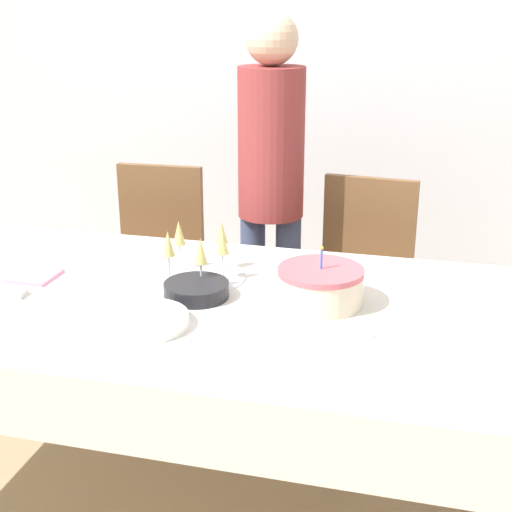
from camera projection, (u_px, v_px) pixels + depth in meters
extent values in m
plane|color=tan|center=(193.00, 496.00, 2.54)|extent=(12.00, 12.00, 0.00)
cube|color=silver|center=(301.00, 63.00, 3.79)|extent=(8.00, 0.05, 2.70)
cube|color=silver|center=(186.00, 302.00, 2.29)|extent=(2.07, 1.08, 0.03)
cube|color=silver|center=(187.00, 327.00, 2.32)|extent=(2.10, 1.11, 0.21)
cylinder|color=brown|center=(13.00, 318.00, 3.08)|extent=(0.06, 0.06, 0.74)
cylinder|color=brown|center=(484.00, 374.00, 2.63)|extent=(0.06, 0.06, 0.74)
cube|color=brown|center=(150.00, 287.00, 3.22)|extent=(0.43, 0.43, 0.04)
cube|color=brown|center=(161.00, 218.00, 3.31)|extent=(0.40, 0.05, 0.50)
cylinder|color=brown|center=(177.00, 355.00, 3.10)|extent=(0.04, 0.04, 0.42)
cylinder|color=brown|center=(100.00, 347.00, 3.17)|extent=(0.04, 0.04, 0.42)
cylinder|color=brown|center=(201.00, 321.00, 3.43)|extent=(0.04, 0.04, 0.42)
cylinder|color=brown|center=(130.00, 314.00, 3.50)|extent=(0.04, 0.04, 0.42)
cube|color=brown|center=(356.00, 308.00, 3.00)|extent=(0.46, 0.46, 0.04)
cube|color=brown|center=(369.00, 234.00, 3.08)|extent=(0.40, 0.07, 0.50)
cylinder|color=brown|center=(388.00, 384.00, 2.86)|extent=(0.04, 0.04, 0.42)
cylinder|color=brown|center=(302.00, 369.00, 2.98)|extent=(0.04, 0.04, 0.42)
cylinder|color=brown|center=(402.00, 346.00, 3.18)|extent=(0.04, 0.04, 0.42)
cylinder|color=brown|center=(324.00, 334.00, 3.30)|extent=(0.04, 0.04, 0.42)
cylinder|color=beige|center=(320.00, 289.00, 2.22)|extent=(0.26, 0.26, 0.10)
cylinder|color=#D15B66|center=(321.00, 271.00, 2.20)|extent=(0.27, 0.27, 0.02)
cylinder|color=#3F72D8|center=(321.00, 259.00, 2.19)|extent=(0.01, 0.01, 0.06)
sphere|color=#F9CC4C|center=(322.00, 248.00, 2.17)|extent=(0.01, 0.01, 0.01)
cylinder|color=silver|center=(197.00, 277.00, 2.44)|extent=(0.33, 0.33, 0.01)
cylinder|color=silver|center=(223.00, 278.00, 2.42)|extent=(0.05, 0.05, 0.00)
cylinder|color=silver|center=(223.00, 265.00, 2.41)|extent=(0.01, 0.01, 0.08)
cone|color=#E0CC72|center=(222.00, 242.00, 2.38)|extent=(0.04, 0.04, 0.08)
cylinder|color=silver|center=(222.00, 266.00, 2.53)|extent=(0.05, 0.05, 0.00)
cylinder|color=silver|center=(222.00, 255.00, 2.51)|extent=(0.01, 0.01, 0.08)
cone|color=#E0CC72|center=(221.00, 232.00, 2.48)|extent=(0.04, 0.04, 0.08)
cylinder|color=silver|center=(180.00, 268.00, 2.52)|extent=(0.05, 0.05, 0.00)
cylinder|color=silver|center=(180.00, 256.00, 2.50)|extent=(0.01, 0.01, 0.08)
cone|color=#E0CC72|center=(179.00, 233.00, 2.47)|extent=(0.04, 0.04, 0.08)
cylinder|color=silver|center=(170.00, 280.00, 2.41)|extent=(0.05, 0.05, 0.00)
cylinder|color=silver|center=(169.00, 267.00, 2.39)|extent=(0.01, 0.01, 0.08)
cone|color=#E0CC72|center=(168.00, 244.00, 2.36)|extent=(0.04, 0.04, 0.08)
cylinder|color=silver|center=(202.00, 288.00, 2.34)|extent=(0.05, 0.05, 0.00)
cylinder|color=silver|center=(201.00, 275.00, 2.32)|extent=(0.01, 0.01, 0.08)
cone|color=#E0CC72|center=(201.00, 251.00, 2.30)|extent=(0.04, 0.04, 0.08)
cylinder|color=white|center=(145.00, 325.00, 2.08)|extent=(0.26, 0.26, 0.01)
cylinder|color=white|center=(145.00, 323.00, 2.08)|extent=(0.26, 0.26, 0.01)
cylinder|color=white|center=(145.00, 320.00, 2.08)|extent=(0.26, 0.26, 0.01)
cylinder|color=white|center=(145.00, 318.00, 2.08)|extent=(0.26, 0.26, 0.01)
cylinder|color=white|center=(145.00, 316.00, 2.07)|extent=(0.26, 0.26, 0.01)
cylinder|color=black|center=(197.00, 296.00, 2.29)|extent=(0.21, 0.21, 0.01)
cylinder|color=black|center=(197.00, 294.00, 2.28)|extent=(0.21, 0.21, 0.01)
cylinder|color=black|center=(197.00, 292.00, 2.28)|extent=(0.21, 0.21, 0.01)
cylinder|color=black|center=(196.00, 290.00, 2.28)|extent=(0.21, 0.21, 0.01)
cylinder|color=black|center=(196.00, 288.00, 2.28)|extent=(0.21, 0.21, 0.01)
cylinder|color=black|center=(196.00, 286.00, 2.28)|extent=(0.21, 0.21, 0.01)
cylinder|color=black|center=(196.00, 284.00, 2.27)|extent=(0.21, 0.21, 0.01)
cube|color=silver|center=(323.00, 329.00, 2.06)|extent=(0.30, 0.04, 0.00)
cube|color=silver|center=(0.00, 292.00, 2.30)|extent=(0.18, 0.08, 0.02)
cube|color=pink|center=(34.00, 276.00, 2.44)|extent=(0.15, 0.15, 0.01)
cylinder|color=#3F4C72|center=(253.00, 297.00, 3.23)|extent=(0.11, 0.11, 0.79)
cylinder|color=#3F4C72|center=(287.00, 301.00, 3.20)|extent=(0.11, 0.11, 0.79)
cylinder|color=maroon|center=(271.00, 143.00, 2.98)|extent=(0.28, 0.28, 0.63)
sphere|color=#D8B293|center=(272.00, 39.00, 2.83)|extent=(0.21, 0.21, 0.21)
cylinder|color=brown|center=(8.00, 286.00, 3.70)|extent=(0.03, 0.03, 0.54)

